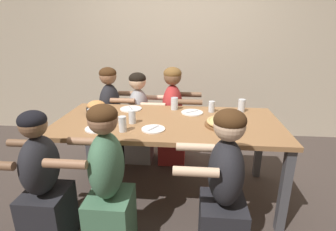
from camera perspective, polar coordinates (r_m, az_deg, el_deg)
ground_plane at (r=2.80m, az=0.00°, el=-16.44°), size 18.00×18.00×0.00m
restaurant_back_panel at (r=3.98m, az=2.37°, el=18.50°), size 10.00×0.06×3.20m
dining_table at (r=2.46m, az=0.00°, el=-2.88°), size 2.06×0.97×0.79m
pizza_board_main at (r=2.35m, az=12.26°, el=-1.58°), size 0.35×0.35×0.05m
skillet_bowl at (r=2.75m, az=-15.30°, el=1.74°), size 0.29×0.20×0.12m
empty_plate_a at (r=2.79m, az=-8.07°, el=1.44°), size 0.23×0.23×0.02m
empty_plate_b at (r=2.22m, az=-3.22°, el=-2.96°), size 0.20×0.20×0.02m
empty_plate_c at (r=2.31m, az=-15.00°, el=-2.75°), size 0.22×0.22×0.02m
empty_plate_d at (r=2.66m, az=5.27°, el=0.66°), size 0.22×0.22×0.02m
drinking_glass_a at (r=2.38m, az=-7.79°, el=-0.49°), size 0.06×0.06×0.12m
drinking_glass_b at (r=2.75m, az=1.41°, el=2.46°), size 0.07×0.07×0.13m
drinking_glass_c at (r=2.71m, az=9.46°, el=1.76°), size 0.06×0.06×0.11m
drinking_glass_d at (r=2.46m, az=-13.94°, el=-0.21°), size 0.07×0.07×0.10m
drinking_glass_e at (r=2.78m, az=15.71°, el=1.96°), size 0.07×0.07×0.13m
drinking_glass_f at (r=2.20m, az=-9.85°, el=-1.96°), size 0.06×0.06×0.13m
drinking_glass_g at (r=2.47m, az=-16.24°, el=-0.25°), size 0.07×0.07×0.13m
diner_near_midleft at (r=2.00m, az=-12.98°, el=-14.74°), size 0.51×0.40×1.14m
diner_near_midright at (r=1.93m, az=12.01°, el=-16.07°), size 0.51×0.40×1.13m
diner_near_left at (r=2.21m, az=-25.51°, el=-13.78°), size 0.51×0.40×1.08m
diner_far_midleft at (r=3.25m, az=-6.27°, el=-1.21°), size 0.51×0.40×1.11m
diner_far_left at (r=3.32m, az=-12.25°, el=-0.55°), size 0.51×0.40×1.17m
diner_far_center at (r=3.18m, az=1.00°, el=-0.83°), size 0.51×0.40×1.18m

